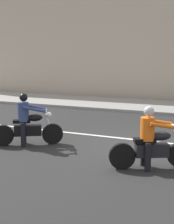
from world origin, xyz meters
The scene contains 4 objects.
ground_plane centered at (0.00, 0.00, 0.00)m, with size 80.00×80.00×0.00m, color #242424.
lane_marking_stripe centered at (0.67, 0.90, 0.00)m, with size 18.00×0.14×0.01m, color silver.
motorcycle_with_rider_orange_stripe centered at (0.50, -1.57, 0.63)m, with size 1.91×1.11×1.54m.
motorcycle_with_rider_denim_blue centered at (-3.44, -1.04, 0.66)m, with size 1.89×1.25×1.61m.
Camera 1 is at (1.97, -8.77, 2.65)m, focal length 49.33 mm.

